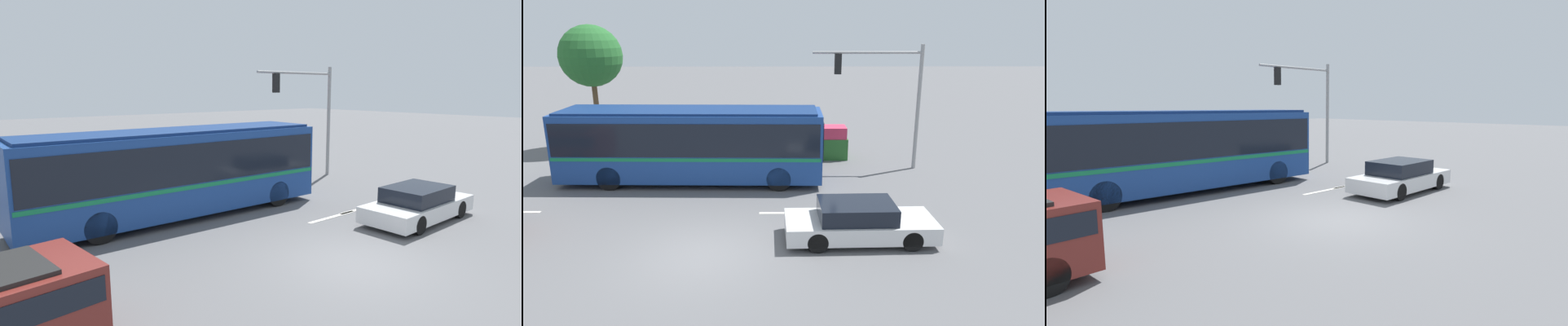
# 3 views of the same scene
# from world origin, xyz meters

# --- Properties ---
(ground_plane) EXTENTS (140.00, 140.00, 0.00)m
(ground_plane) POSITION_xyz_m (0.00, 0.00, 0.00)
(ground_plane) COLOR #5B5B5E
(city_bus) EXTENTS (11.13, 2.81, 3.17)m
(city_bus) POSITION_xyz_m (-1.46, 6.87, 1.80)
(city_bus) COLOR navy
(city_bus) RESTS_ON ground
(sedan_foreground) EXTENTS (4.69, 1.99, 1.24)m
(sedan_foreground) POSITION_xyz_m (4.78, 1.05, 0.59)
(sedan_foreground) COLOR silver
(sedan_foreground) RESTS_ON ground
(traffic_light_pole) EXTENTS (4.99, 0.24, 5.74)m
(traffic_light_pole) POSITION_xyz_m (7.41, 8.78, 3.81)
(traffic_light_pole) COLOR gray
(traffic_light_pole) RESTS_ON ground
(flowering_hedge) EXTENTS (6.59, 1.15, 1.64)m
(flowering_hedge) POSITION_xyz_m (2.42, 10.62, 0.81)
(flowering_hedge) COLOR #286028
(flowering_hedge) RESTS_ON ground
(lane_stripe_near) EXTENTS (2.40, 0.16, 0.01)m
(lane_stripe_near) POSITION_xyz_m (2.77, 3.20, 0.01)
(lane_stripe_near) COLOR silver
(lane_stripe_near) RESTS_ON ground
(lane_stripe_mid) EXTENTS (2.40, 0.16, 0.01)m
(lane_stripe_mid) POSITION_xyz_m (4.46, 3.24, 0.01)
(lane_stripe_mid) COLOR silver
(lane_stripe_mid) RESTS_ON ground
(lane_stripe_far) EXTENTS (2.40, 0.16, 0.01)m
(lane_stripe_far) POSITION_xyz_m (-7.58, 3.35, 0.01)
(lane_stripe_far) COLOR silver
(lane_stripe_far) RESTS_ON ground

